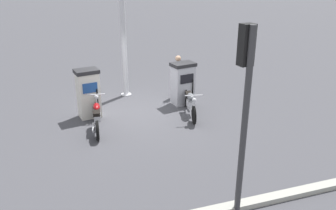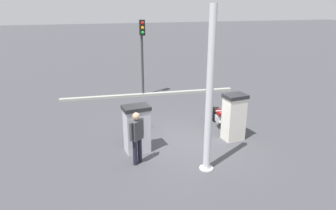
{
  "view_description": "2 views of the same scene",
  "coord_description": "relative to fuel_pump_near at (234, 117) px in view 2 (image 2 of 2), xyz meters",
  "views": [
    {
      "loc": [
        10.49,
        -3.01,
        4.59
      ],
      "look_at": [
        1.32,
        0.5,
        0.7
      ],
      "focal_mm": 36.57,
      "sensor_mm": 36.0,
      "label": 1
    },
    {
      "loc": [
        -9.06,
        3.1,
        4.58
      ],
      "look_at": [
        0.43,
        0.46,
        1.22
      ],
      "focal_mm": 32.58,
      "sensor_mm": 36.0,
      "label": 2
    }
  ],
  "objects": [
    {
      "name": "ground_plane",
      "position": [
        0.28,
        1.68,
        -0.83
      ],
      "size": [
        120.0,
        120.0,
        0.0
      ],
      "primitive_type": "plane",
      "color": "#424247"
    },
    {
      "name": "fuel_pump_near",
      "position": [
        0.0,
        0.0,
        0.0
      ],
      "size": [
        0.67,
        0.81,
        1.63
      ],
      "color": "silver",
      "rests_on": "ground"
    },
    {
      "name": "fuel_pump_far",
      "position": [
        0.0,
        3.37,
        -0.05
      ],
      "size": [
        0.69,
        0.89,
        1.53
      ],
      "color": "silver",
      "rests_on": "ground"
    },
    {
      "name": "motorcycle_near_pump",
      "position": [
        1.03,
        0.07,
        -0.39
      ],
      "size": [
        2.04,
        0.68,
        0.93
      ],
      "color": "black",
      "rests_on": "ground"
    },
    {
      "name": "motorcycle_far_pump",
      "position": [
        1.07,
        3.18,
        -0.36
      ],
      "size": [
        2.09,
        0.8,
        0.94
      ],
      "color": "black",
      "rests_on": "ground"
    },
    {
      "name": "attendant_person",
      "position": [
        -0.79,
        3.5,
        0.09
      ],
      "size": [
        0.42,
        0.51,
        1.61
      ],
      "color": "#1E1E2D",
      "rests_on": "ground"
    },
    {
      "name": "roadside_traffic_light",
      "position": [
        5.91,
        1.99,
        1.74
      ],
      "size": [
        0.38,
        0.25,
        3.75
      ],
      "color": "#38383A",
      "rests_on": "ground"
    },
    {
      "name": "canopy_support_pole",
      "position": [
        -1.64,
        1.66,
        1.37
      ],
      "size": [
        0.4,
        0.4,
        4.55
      ],
      "color": "silver",
      "rests_on": "ground"
    },
    {
      "name": "road_edge_kerb",
      "position": [
        5.87,
        1.68,
        -0.77
      ],
      "size": [
        0.67,
        8.85,
        0.12
      ],
      "color": "#9E9E93",
      "rests_on": "ground"
    }
  ]
}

